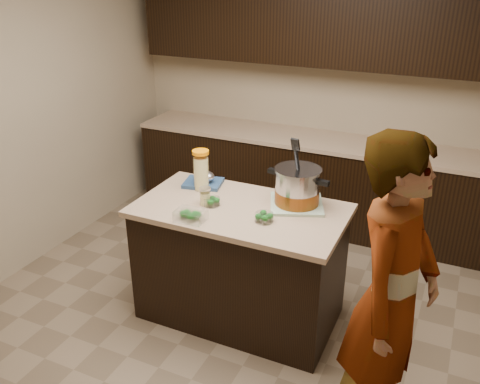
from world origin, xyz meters
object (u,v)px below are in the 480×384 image
(island, at_px, (240,263))
(lemonade_pitcher, at_px, (201,172))
(person, at_px, (391,300))
(stock_pot, at_px, (297,189))

(island, height_order, lemonade_pitcher, lemonade_pitcher)
(island, bearing_deg, lemonade_pitcher, 156.58)
(person, bearing_deg, stock_pot, 55.19)
(island, distance_m, person, 1.37)
(island, distance_m, stock_pot, 0.70)
(island, bearing_deg, stock_pot, 30.37)
(island, bearing_deg, person, -28.96)
(stock_pot, xyz_separation_m, person, (0.79, -0.83, -0.14))
(island, relative_size, person, 0.82)
(lemonade_pitcher, height_order, person, person)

